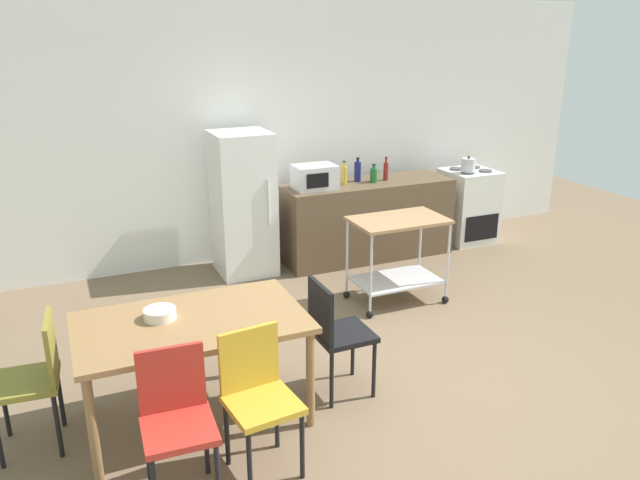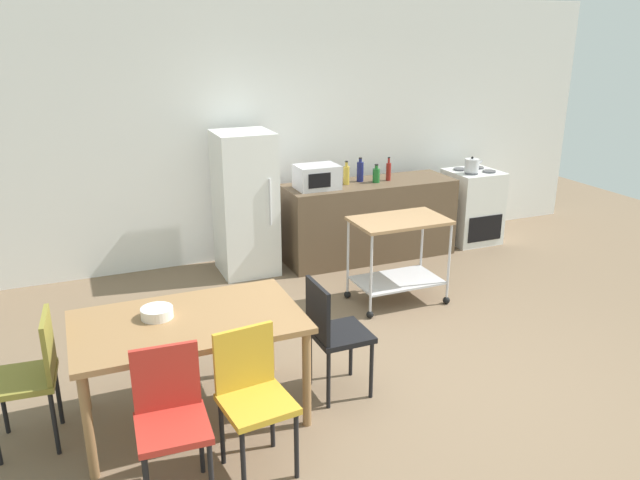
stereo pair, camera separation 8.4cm
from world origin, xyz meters
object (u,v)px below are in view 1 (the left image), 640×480
bottle_soda (344,175)px  chair_black (335,330)px  refrigerator (243,204)px  microwave (315,177)px  kitchen_cart (398,246)px  chair_red (176,415)px  bottle_olive_oil (358,171)px  dining_table (192,331)px  fruit_bowl (160,314)px  bottle_hot_sauce (374,175)px  kettle (468,165)px  stove_oven (468,206)px  chair_mustard (258,392)px  chair_olive (35,374)px  bottle_sparkling_water (386,171)px

bottle_soda → chair_black: bearing=-116.8°
refrigerator → microwave: 0.83m
kitchen_cart → chair_red: bearing=-143.4°
kitchen_cart → bottle_olive_oil: size_ratio=3.29×
dining_table → fruit_bowl: fruit_bowl is taller
bottle_hot_sauce → fruit_bowl: bearing=-140.9°
bottle_soda → bottle_hot_sauce: size_ratio=1.27×
kettle → fruit_bowl: bearing=-151.2°
chair_black → stove_oven: size_ratio=0.97×
chair_black → chair_mustard: size_ratio=1.00×
kettle → kitchen_cart: bearing=-144.5°
dining_table → kitchen_cart: (2.26, 1.17, -0.10)m
kitchen_cart → bottle_olive_oil: bearing=80.2°
stove_oven → chair_black: bearing=-140.0°
chair_red → refrigerator: bearing=69.7°
microwave → kitchen_cart: bearing=-73.8°
bottle_olive_oil → refrigerator: bearing=179.0°
chair_black → stove_oven: 3.94m
chair_mustard → fruit_bowl: (-0.42, 0.75, 0.27)m
kettle → bottle_soda: bearing=176.9°
dining_table → chair_olive: 0.99m
microwave → bottle_olive_oil: (0.58, 0.12, -0.01)m
chair_black → kettle: size_ratio=3.71×
bottle_soda → fruit_bowl: bottle_soda is taller
kitchen_cart → chair_black: bearing=-134.7°
chair_olive → stove_oven: bearing=119.6°
dining_table → bottle_sparkling_water: 3.73m
bottle_olive_oil → microwave: bearing=-168.6°
chair_black → bottle_sparkling_water: size_ratio=3.28×
refrigerator → microwave: refrigerator is taller
bottle_sparkling_water → kitchen_cart: bearing=-113.8°
dining_table → kitchen_cart: size_ratio=1.65×
chair_mustard → stove_oven: bearing=32.7°
chair_black → microwave: size_ratio=1.93×
chair_mustard → microwave: 3.49m
microwave → bottle_soda: (0.38, 0.05, -0.02)m
stove_oven → refrigerator: size_ratio=0.59×
microwave → fruit_bowl: microwave is taller
fruit_bowl → bottle_olive_oil: bearing=42.0°
dining_table → bottle_hot_sauce: bearing=42.2°
microwave → bottle_olive_oil: bearing=11.4°
fruit_bowl → chair_mustard: bearing=-60.4°
bottle_olive_oil → bottle_hot_sauce: size_ratio=1.32×
bottle_soda → chair_mustard: bearing=-123.5°
microwave → bottle_hot_sauce: (0.73, 0.01, -0.04)m
bottle_soda → refrigerator: bearing=175.5°
chair_olive → bottle_soda: bearing=130.1°
kitchen_cart → kettle: bearing=35.5°
bottle_soda → bottle_sparkling_water: bottle_sparkling_water is taller
chair_black → kettle: 3.82m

